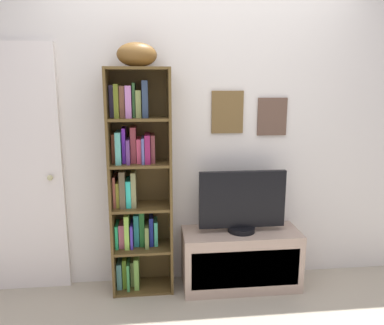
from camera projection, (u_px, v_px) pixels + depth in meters
The scene contains 6 objects.
back_wall at pixel (201, 139), 3.03m from camera, with size 4.80×0.08×2.43m.
bookshelf at pixel (136, 183), 2.91m from camera, with size 0.48×0.28×1.77m.
football at pixel (137, 55), 2.68m from camera, with size 0.30×0.17×0.17m, color brown.
tv_stand at pixel (241, 259), 3.06m from camera, with size 0.95×0.37×0.48m.
television at pixel (242, 202), 2.96m from camera, with size 0.70×0.22×0.50m.
door at pixel (13, 173), 2.88m from camera, with size 0.76×0.09×1.96m.
Camera 1 is at (-0.39, -1.85, 1.66)m, focal length 34.67 mm.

